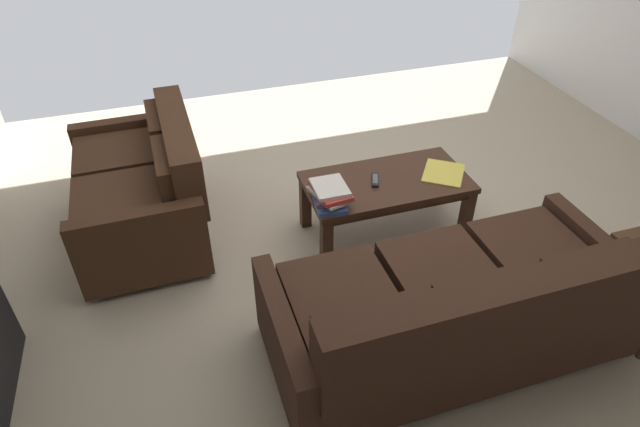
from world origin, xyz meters
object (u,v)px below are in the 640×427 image
sofa_main (455,311)px  coffee_table (386,188)px  book_stack (330,194)px  tv_remote (375,180)px  loose_magazine (444,173)px  loveseat_near (144,188)px

sofa_main → coffee_table: size_ratio=1.75×
sofa_main → book_stack: size_ratio=5.89×
sofa_main → book_stack: 1.05m
sofa_main → tv_remote: (-0.00, -1.12, 0.11)m
sofa_main → tv_remote: bearing=-90.2°
coffee_table → loose_magazine: bearing=174.1°
sofa_main → loose_magazine: (-0.48, -1.06, 0.10)m
sofa_main → loveseat_near: (1.47, -1.62, 0.02)m
coffee_table → tv_remote: tv_remote is taller
loveseat_near → loose_magazine: 2.03m
loose_magazine → loveseat_near: bearing=19.7°
coffee_table → book_stack: bearing=16.0°
loveseat_near → book_stack: bearing=149.9°
sofa_main → coffee_table: bearing=-94.4°
loveseat_near → coffee_table: 1.64m
sofa_main → book_stack: (0.36, -0.98, 0.16)m
sofa_main → loveseat_near: 2.19m
sofa_main → loveseat_near: bearing=-47.8°
coffee_table → tv_remote: 0.11m
coffee_table → tv_remote: bearing=-7.6°
sofa_main → coffee_table: (-0.09, -1.11, 0.03)m
loveseat_near → book_stack: 1.29m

